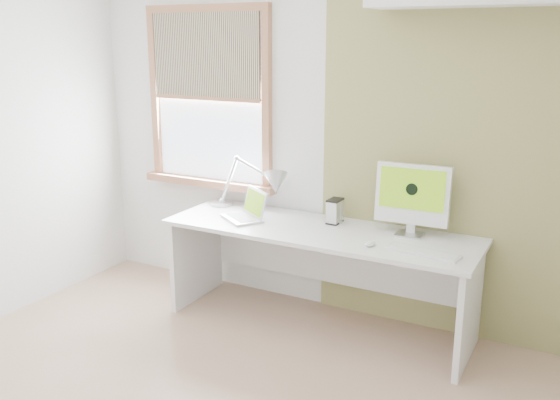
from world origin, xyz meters
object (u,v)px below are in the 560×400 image
Objects in this scene: external_drive at (335,211)px; imac at (412,196)px; laptop at (247,212)px; desk_lamp at (265,185)px; desk at (322,253)px.

imac is at bearing -0.50° from external_drive.
desk_lamp is at bearing 81.59° from laptop.
laptop reaches higher than external_drive.
desk_lamp reaches higher than laptop.
laptop is (-0.57, -0.08, 0.25)m from desk.
desk is at bearing -13.39° from desk_lamp.
desk is at bearing -106.73° from external_drive.
laptop is 1.20m from imac.
external_drive is at bearing 73.27° from desk.
desk is 4.46× the size of imac.
desk is at bearing -168.68° from imac.
imac is (0.59, 0.12, 0.47)m from desk.
external_drive is at bearing 179.50° from imac.
desk is 0.62m from laptop.
external_drive is at bearing -0.39° from desk_lamp.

